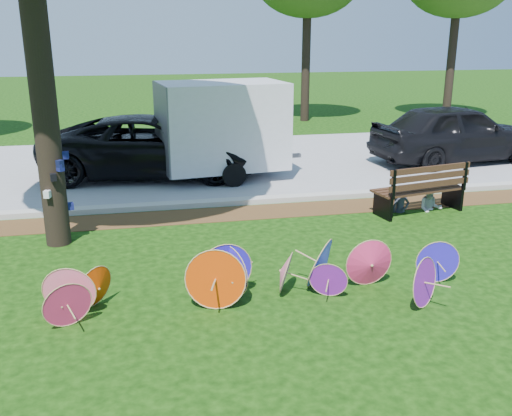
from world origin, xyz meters
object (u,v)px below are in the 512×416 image
(black_van, at_px, (153,146))
(dark_pickup, at_px, (456,133))
(person_left, at_px, (402,187))
(park_bench, at_px, (418,188))
(person_right, at_px, (432,187))
(parasol_pile, at_px, (259,274))
(cargo_trailer, at_px, (222,125))

(black_van, relative_size, dark_pickup, 1.13)
(black_van, relative_size, person_left, 5.20)
(park_bench, relative_size, person_right, 1.97)
(parasol_pile, height_order, park_bench, park_bench)
(park_bench, xyz_separation_m, person_right, (0.35, 0.05, -0.01))
(person_left, distance_m, person_right, 0.70)
(cargo_trailer, bearing_deg, park_bench, -53.39)
(parasol_pile, height_order, black_van, black_van)
(dark_pickup, bearing_deg, person_right, 138.00)
(cargo_trailer, height_order, person_left, cargo_trailer)
(parasol_pile, distance_m, cargo_trailer, 7.29)
(park_bench, distance_m, person_right, 0.35)
(parasol_pile, bearing_deg, park_bench, 38.76)
(black_van, bearing_deg, person_left, -122.72)
(parasol_pile, xyz_separation_m, person_right, (4.55, 3.42, 0.14))
(black_van, height_order, cargo_trailer, cargo_trailer)
(person_left, bearing_deg, person_right, -2.19)
(parasol_pile, relative_size, dark_pickup, 1.22)
(parasol_pile, relative_size, black_van, 1.07)
(cargo_trailer, bearing_deg, dark_pickup, -3.42)
(dark_pickup, xyz_separation_m, person_right, (-3.00, -4.21, -0.34))
(parasol_pile, distance_m, person_right, 5.70)
(dark_pickup, distance_m, park_bench, 5.43)
(cargo_trailer, distance_m, person_left, 5.08)
(parasol_pile, distance_m, black_van, 7.86)
(black_van, relative_size, park_bench, 2.80)
(dark_pickup, xyz_separation_m, person_left, (-3.70, -4.21, -0.31))
(black_van, height_order, person_left, black_van)
(parasol_pile, height_order, person_right, person_right)
(dark_pickup, relative_size, person_right, 4.87)
(person_left, bearing_deg, black_van, 137.39)
(black_van, xyz_separation_m, cargo_trailer, (1.79, -0.56, 0.60))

